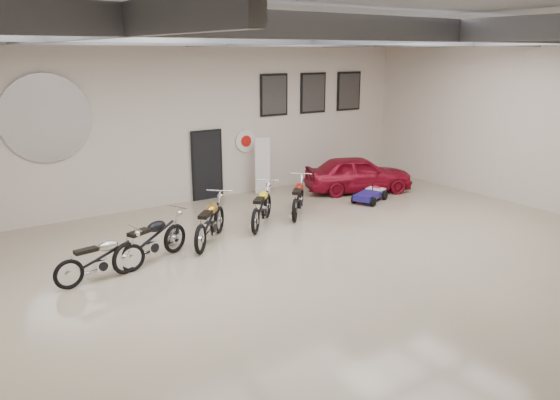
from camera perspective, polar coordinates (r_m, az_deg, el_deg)
floor at (r=12.18m, az=3.20°, el=-6.23°), size 16.00×12.00×0.01m
ceiling at (r=11.35m, az=3.59°, el=17.98°), size 16.00×12.00×0.01m
back_wall at (r=16.61m, az=-9.46°, el=8.28°), size 16.00×0.02×5.00m
right_wall at (r=17.52m, az=24.80°, el=7.45°), size 0.02×12.00×5.00m
ceiling_beams at (r=11.34m, az=3.56°, el=16.72°), size 15.80×11.80×0.32m
door at (r=17.01m, az=-7.65°, el=3.56°), size 0.92×0.08×2.10m
logo_plaque at (r=15.30m, az=-23.24°, el=7.82°), size 2.30×0.06×1.16m
poster_left at (r=17.98m, az=-0.64°, el=10.92°), size 1.05×0.08×1.35m
poster_mid at (r=18.91m, az=3.47°, el=11.11°), size 1.05×0.08×1.35m
poster_right at (r=19.93m, az=7.19°, el=11.23°), size 1.05×0.08×1.35m
oil_sign at (r=17.55m, az=-3.62°, el=6.18°), size 0.72×0.10×0.72m
banner_stand at (r=17.49m, az=-1.84°, el=3.59°), size 0.53×0.30×1.85m
motorcycle_silver at (r=11.51m, az=-18.23°, el=-5.71°), size 1.93×0.80×0.97m
motorcycle_black at (r=12.14m, az=-13.37°, el=-3.98°), size 2.18×1.42×1.09m
motorcycle_gold at (r=13.13m, az=-7.34°, el=-2.15°), size 1.97×2.00×1.12m
motorcycle_yellow at (r=14.34m, az=-1.94°, el=-0.61°), size 1.92×1.92×1.08m
motorcycle_red at (r=15.30m, az=1.90°, el=0.35°), size 1.83×1.89×1.05m
go_kart at (r=17.04m, az=9.56°, el=0.87°), size 1.73×1.27×0.57m
vintage_car at (r=18.04m, az=8.18°, el=2.73°), size 2.62×3.77×1.19m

